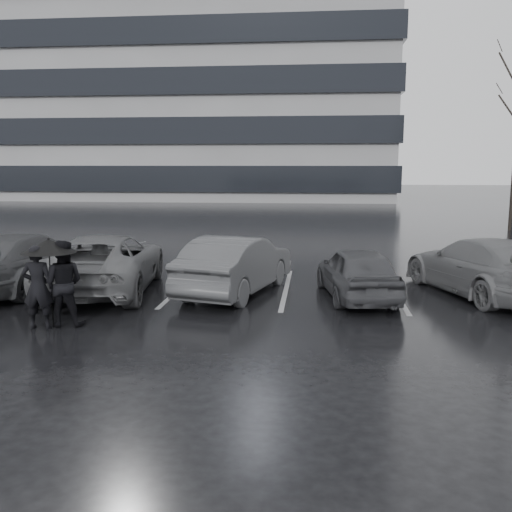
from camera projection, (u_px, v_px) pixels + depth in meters
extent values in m
plane|color=black|center=(254.00, 312.00, 12.66)|extent=(160.00, 160.00, 0.00)
cube|color=gray|center=(94.00, 60.00, 59.78)|extent=(60.00, 25.00, 28.00)
cube|color=black|center=(99.00, 176.00, 61.70)|extent=(60.60, 25.60, 2.20)
cube|color=black|center=(97.00, 138.00, 61.06)|extent=(60.60, 25.60, 2.20)
cube|color=black|center=(96.00, 99.00, 60.42)|extent=(60.60, 25.60, 2.20)
cube|color=black|center=(94.00, 60.00, 59.78)|extent=(60.60, 25.60, 2.20)
cube|color=black|center=(92.00, 20.00, 59.14)|extent=(60.60, 25.60, 2.20)
imported|color=black|center=(357.00, 272.00, 13.88)|extent=(2.10, 3.96, 1.28)
imported|color=#2B2B2D|center=(236.00, 264.00, 14.43)|extent=(2.64, 4.71, 1.47)
imported|color=#464648|center=(105.00, 263.00, 14.68)|extent=(3.09, 5.56, 1.47)
imported|color=black|center=(23.00, 261.00, 14.93)|extent=(2.41, 5.22, 1.48)
imported|color=#464648|center=(483.00, 266.00, 14.19)|extent=(3.51, 5.41, 1.46)
imported|color=black|center=(38.00, 287.00, 11.26)|extent=(0.66, 0.48, 1.69)
imported|color=black|center=(62.00, 283.00, 11.48)|extent=(0.94, 0.78, 1.75)
cylinder|color=black|center=(51.00, 289.00, 11.43)|extent=(0.02, 0.02, 1.55)
cone|color=black|center=(49.00, 246.00, 11.29)|extent=(1.07, 1.07, 0.27)
sphere|color=black|center=(48.00, 239.00, 11.27)|extent=(0.05, 0.05, 0.05)
cylinder|color=gray|center=(511.00, 261.00, 18.66)|extent=(0.52, 0.52, 0.21)
cube|color=#9E9EA1|center=(82.00, 284.00, 15.62)|extent=(0.12, 5.00, 0.00)
cube|color=#9E9EA1|center=(182.00, 286.00, 15.34)|extent=(0.12, 5.00, 0.00)
cube|color=#9E9EA1|center=(286.00, 288.00, 15.05)|extent=(0.12, 5.00, 0.00)
cube|color=#9E9EA1|center=(394.00, 291.00, 14.77)|extent=(0.12, 5.00, 0.00)
cube|color=#9E9EA1|center=(506.00, 293.00, 14.49)|extent=(0.12, 5.00, 0.00)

